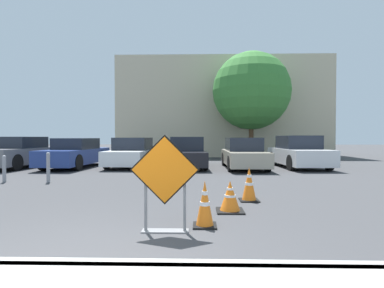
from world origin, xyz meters
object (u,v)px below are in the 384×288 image
Objects in this scene: parked_car_nearest at (19,153)px; road_closed_sign at (165,179)px; parked_car_second at (76,154)px; bollard_nearest at (48,166)px; parked_car_sixth at (299,153)px; bollard_second at (4,168)px; traffic_cone_nearest at (205,204)px; parked_car_fourth at (187,153)px; parked_car_fifth at (244,154)px; parked_car_third at (133,153)px; traffic_cone_second at (230,197)px; traffic_cone_third at (249,184)px.

road_closed_sign is at bearing 133.59° from parked_car_nearest.
bollard_nearest is at bearing 106.18° from parked_car_second.
bollard_second is at bearing 21.24° from parked_car_sixth.
parked_car_nearest is at bearing 129.14° from bollard_nearest.
traffic_cone_nearest is 11.28m from parked_car_second.
parked_car_nearest reaches higher than traffic_cone_nearest.
parked_car_fourth reaches higher than parked_car_fifth.
parked_car_fifth is at bearing 174.30° from parked_car_third.
road_closed_sign is 0.35× the size of parked_car_sixth.
parked_car_fourth is (-1.22, 8.68, 0.38)m from traffic_cone_second.
traffic_cone_second is at bearing 62.81° from traffic_cone_nearest.
parked_car_sixth is (4.15, 8.61, 0.41)m from traffic_cone_second.
parked_car_nearest is (-8.16, 9.66, -0.12)m from road_closed_sign.
parked_car_third is 0.96× the size of parked_car_fourth.
parked_car_second is (-5.47, 9.82, -0.16)m from road_closed_sign.
traffic_cone_nearest is at bearing 90.78° from parked_car_fourth.
bollard_nearest is (-4.33, 4.96, -0.31)m from road_closed_sign.
road_closed_sign is 6.59m from bollard_nearest.
traffic_cone_second is 0.77× the size of traffic_cone_third.
road_closed_sign is 11.24m from parked_car_second.
bollard_nearest is at bearing 132.55° from parked_car_nearest.
traffic_cone_second is at bearing 79.14° from parked_car_fifth.
road_closed_sign is at bearing -40.68° from bollard_second.
traffic_cone_nearest is 0.86× the size of bollard_second.
traffic_cone_second is at bearing -27.86° from bollard_second.
traffic_cone_third is 8.43m from parked_car_sixth.
parked_car_nearest is 5.40m from parked_car_third.
parked_car_sixth is at bearing 62.04° from road_closed_sign.
parked_car_nearest is at bearing -1.88° from parked_car_sixth.
road_closed_sign is 2.88m from traffic_cone_third.
parked_car_fifth is at bearing 82.64° from traffic_cone_third.
bollard_nearest reaches higher than traffic_cone_nearest.
parked_car_nearest is 0.98× the size of parked_car_second.
traffic_cone_nearest is at bearing -35.98° from bollard_second.
traffic_cone_third is (1.65, 2.31, -0.44)m from road_closed_sign.
traffic_cone_third is at bearing -19.62° from bollard_second.
parked_car_nearest is 5.28m from bollard_second.
parked_car_nearest is at bearing -1.07° from parked_car_fourth.
traffic_cone_second is 9.76m from parked_car_third.
parked_car_nearest is at bearing 143.16° from traffic_cone_third.
parked_car_nearest reaches higher than parked_car_second.
bollard_nearest is (-5.98, 2.64, 0.13)m from traffic_cone_third.
parked_car_fifth is (10.74, -0.15, -0.04)m from parked_car_nearest.
road_closed_sign is at bearing 122.08° from parked_car_second.
traffic_cone_nearest is 0.17× the size of parked_car_fifth.
parked_car_fourth is at bearing -174.22° from parked_car_nearest.
road_closed_sign is 2.00× the size of traffic_cone_nearest.
parked_car_sixth is at bearing 27.37° from bollard_nearest.
parked_car_third reaches higher than parked_car_second.
parked_car_fourth is 7.58m from bollard_second.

